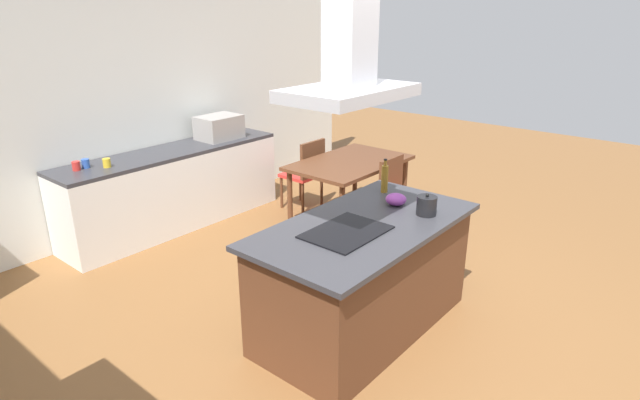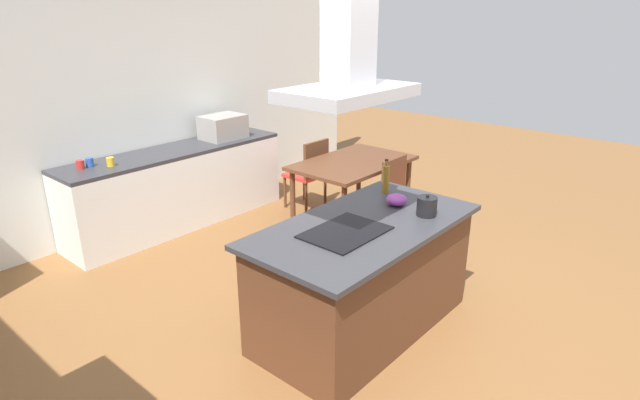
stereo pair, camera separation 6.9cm
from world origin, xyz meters
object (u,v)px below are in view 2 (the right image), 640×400
object	(u,v)px
olive_oil_bottle	(386,179)
countertop_microwave	(223,127)
coffee_mug_blue	(90,162)
coffee_mug_yellow	(110,162)
cooktop	(345,232)
dining_table	(353,168)
chair_facing_island	(401,194)
chair_facing_back_wall	(310,170)
coffee_mug_red	(80,165)
tea_kettle	(427,206)
range_hood	(348,59)
mixing_bowl	(396,200)

from	to	relation	value
olive_oil_bottle	countertop_microwave	xyz separation A→B (m)	(0.35, 2.61, 0.01)
coffee_mug_blue	coffee_mug_yellow	bearing A→B (deg)	-44.08
cooktop	dining_table	xyz separation A→B (m)	(1.90, 1.39, -0.24)
countertop_microwave	chair_facing_island	xyz separation A→B (m)	(0.65, -2.16, -0.53)
chair_facing_back_wall	dining_table	bearing A→B (deg)	-90.00
cooktop	countertop_microwave	bearing A→B (deg)	66.59
olive_oil_bottle	coffee_mug_yellow	size ratio (longest dim) A/B	3.31
cooktop	countertop_microwave	size ratio (longest dim) A/B	1.20
olive_oil_bottle	coffee_mug_red	bearing A→B (deg)	117.74
countertop_microwave	coffee_mug_red	size ratio (longest dim) A/B	5.56
olive_oil_bottle	dining_table	bearing A→B (deg)	48.17
cooktop	chair_facing_island	world-z (taller)	cooktop
tea_kettle	olive_oil_bottle	bearing A→B (deg)	67.09
coffee_mug_blue	chair_facing_back_wall	distance (m)	2.51
coffee_mug_red	dining_table	size ratio (longest dim) A/B	0.06
chair_facing_back_wall	coffee_mug_red	bearing A→B (deg)	159.66
olive_oil_bottle	range_hood	xyz separation A→B (m)	(-0.90, -0.27, 1.08)
cooktop	coffee_mug_red	size ratio (longest dim) A/B	6.67
coffee_mug_red	dining_table	bearing A→B (deg)	-32.94
cooktop	coffee_mug_blue	bearing A→B (deg)	97.77
coffee_mug_yellow	chair_facing_island	distance (m)	3.03
coffee_mug_blue	chair_facing_island	size ratio (longest dim) A/B	0.10
cooktop	tea_kettle	distance (m)	0.73
chair_facing_island	coffee_mug_blue	bearing A→B (deg)	135.86
chair_facing_back_wall	chair_facing_island	bearing A→B (deg)	-90.00
countertop_microwave	tea_kettle	bearing A→B (deg)	-100.34
chair_facing_back_wall	chair_facing_island	size ratio (longest dim) A/B	1.00
countertop_microwave	coffee_mug_yellow	distance (m)	1.51
mixing_bowl	countertop_microwave	xyz separation A→B (m)	(0.54, 2.85, 0.09)
coffee_mug_blue	chair_facing_island	bearing A→B (deg)	-44.14
coffee_mug_blue	mixing_bowl	bearing A→B (deg)	-69.26
cooktop	chair_facing_back_wall	world-z (taller)	cooktop
cooktop	mixing_bowl	xyz separation A→B (m)	(0.70, 0.03, 0.04)
coffee_mug_yellow	countertop_microwave	bearing A→B (deg)	2.64
olive_oil_bottle	chair_facing_island	size ratio (longest dim) A/B	0.33
mixing_bowl	dining_table	bearing A→B (deg)	48.64
coffee_mug_red	coffee_mug_yellow	distance (m)	0.28
dining_table	chair_facing_island	size ratio (longest dim) A/B	1.57
dining_table	chair_facing_island	xyz separation A→B (m)	(0.00, -0.67, -0.16)
countertop_microwave	chair_facing_back_wall	world-z (taller)	countertop_microwave
mixing_bowl	chair_facing_island	distance (m)	1.45
olive_oil_bottle	mixing_bowl	distance (m)	0.32
coffee_mug_blue	chair_facing_island	xyz separation A→B (m)	(2.30, -2.23, -0.44)
countertop_microwave	coffee_mug_yellow	size ratio (longest dim) A/B	5.56
olive_oil_bottle	coffee_mug_blue	distance (m)	2.98
coffee_mug_yellow	chair_facing_back_wall	distance (m)	2.33
cooktop	chair_facing_island	xyz separation A→B (m)	(1.90, 0.72, -0.40)
cooktop	countertop_microwave	world-z (taller)	countertop_microwave
coffee_mug_red	olive_oil_bottle	bearing A→B (deg)	-62.26
range_hood	chair_facing_back_wall	bearing A→B (deg)	47.23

